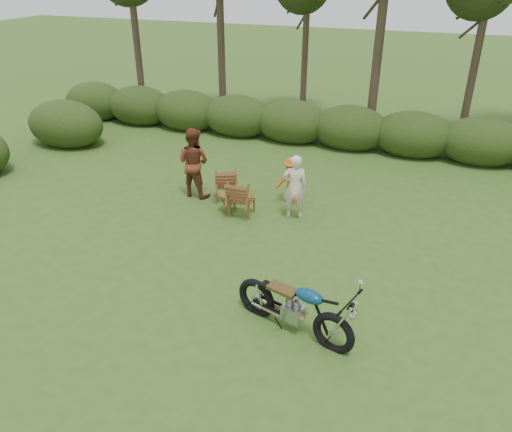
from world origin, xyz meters
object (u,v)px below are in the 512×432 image
(side_table, at_px, (229,204))
(lawn_chair_left, at_px, (226,198))
(adult_a, at_px, (294,217))
(cup, at_px, (229,194))
(adult_b, at_px, (195,194))
(child, at_px, (291,202))
(motorcycle, at_px, (292,329))
(lawn_chair_right, at_px, (242,214))

(side_table, bearing_deg, lawn_chair_left, 118.55)
(lawn_chair_left, relative_size, adult_a, 0.56)
(lawn_chair_left, relative_size, side_table, 1.90)
(cup, distance_m, adult_b, 1.54)
(side_table, xyz_separation_m, child, (1.27, 1.07, -0.24))
(lawn_chair_left, height_order, cup, cup)
(lawn_chair_left, bearing_deg, adult_a, 143.24)
(lawn_chair_left, height_order, side_table, side_table)
(child, bearing_deg, cup, 10.38)
(lawn_chair_left, distance_m, adult_a, 2.00)
(motorcycle, xyz_separation_m, adult_b, (-3.98, 4.33, 0.00))
(adult_a, xyz_separation_m, adult_b, (-2.83, 0.34, 0.00))
(lawn_chair_right, distance_m, cup, 0.60)
(side_table, relative_size, cup, 4.33)
(lawn_chair_left, bearing_deg, cup, 93.72)
(motorcycle, distance_m, lawn_chair_right, 4.40)
(lawn_chair_right, bearing_deg, cup, 3.50)
(child, bearing_deg, adult_a, 80.55)
(motorcycle, bearing_deg, adult_b, 149.48)
(child, bearing_deg, motorcycle, 75.85)
(lawn_chair_left, relative_size, cup, 8.25)
(lawn_chair_right, xyz_separation_m, cup, (-0.31, -0.04, 0.52))
(cup, height_order, adult_a, adult_a)
(adult_a, bearing_deg, motorcycle, 90.99)
(lawn_chair_right, height_order, side_table, side_table)
(lawn_chair_left, xyz_separation_m, adult_b, (-0.87, -0.06, 0.00))
(lawn_chair_left, bearing_deg, side_table, 93.24)
(adult_b, bearing_deg, cup, 158.59)
(adult_a, bearing_deg, adult_b, -21.98)
(motorcycle, height_order, child, same)
(cup, distance_m, child, 1.75)
(lawn_chair_right, xyz_separation_m, lawn_chair_left, (-0.72, 0.70, 0.00))
(lawn_chair_right, distance_m, child, 1.42)
(side_table, height_order, child, child)
(cup, bearing_deg, child, 41.55)
(motorcycle, bearing_deg, child, 123.87)
(side_table, bearing_deg, adult_b, 152.81)
(side_table, bearing_deg, motorcycle, -53.46)
(side_table, xyz_separation_m, adult_a, (1.58, 0.30, -0.24))
(lawn_chair_right, height_order, lawn_chair_left, lawn_chair_right)
(side_table, height_order, cup, cup)
(side_table, xyz_separation_m, adult_b, (-1.25, 0.64, -0.24))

